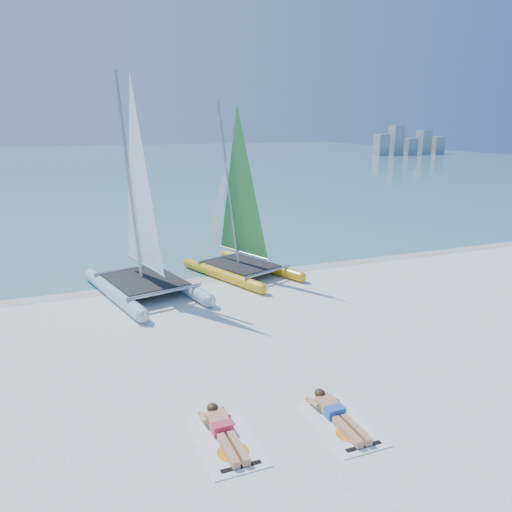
{
  "coord_description": "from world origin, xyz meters",
  "views": [
    {
      "loc": [
        -4.6,
        -11.26,
        5.43
      ],
      "look_at": [
        0.4,
        1.2,
        1.83
      ],
      "focal_mm": 35.0,
      "sensor_mm": 36.0,
      "label": 1
    }
  ],
  "objects": [
    {
      "name": "ground",
      "position": [
        0.0,
        0.0,
        0.0
      ],
      "size": [
        140.0,
        140.0,
        0.0
      ],
      "primitive_type": "plane",
      "color": "white",
      "rests_on": "ground"
    },
    {
      "name": "sea",
      "position": [
        0.0,
        63.0,
        0.01
      ],
      "size": [
        140.0,
        115.0,
        0.01
      ],
      "primitive_type": "cube",
      "color": "#679DAC",
      "rests_on": "ground"
    },
    {
      "name": "wet_sand_strip",
      "position": [
        0.0,
        5.5,
        0.0
      ],
      "size": [
        140.0,
        1.4,
        0.01
      ],
      "primitive_type": "cube",
      "color": "silver",
      "rests_on": "ground"
    },
    {
      "name": "distant_skyline",
      "position": [
        53.71,
        62.0,
        1.94
      ],
      "size": [
        14.0,
        2.0,
        5.0
      ],
      "color": "#A4AAB4",
      "rests_on": "ground"
    },
    {
      "name": "catamaran_blue",
      "position": [
        -2.2,
        4.69,
        2.18
      ],
      "size": [
        3.68,
        5.78,
        7.3
      ],
      "rotation": [
        0.0,
        0.0,
        0.22
      ],
      "color": "silver",
      "rests_on": "ground"
    },
    {
      "name": "catamaran_yellow",
      "position": [
        1.33,
        5.73,
        2.02
      ],
      "size": [
        3.76,
        5.19,
        6.42
      ],
      "rotation": [
        0.0,
        0.0,
        0.36
      ],
      "color": "yellow",
      "rests_on": "ground"
    },
    {
      "name": "towel_a",
      "position": [
        -2.24,
        -3.98,
        0.01
      ],
      "size": [
        1.0,
        1.85,
        0.02
      ],
      "primitive_type": "cube",
      "color": "white",
      "rests_on": "ground"
    },
    {
      "name": "sunbather_a",
      "position": [
        -2.24,
        -3.78,
        0.12
      ],
      "size": [
        0.37,
        1.73,
        0.26
      ],
      "color": "tan",
      "rests_on": "towel_a"
    },
    {
      "name": "towel_b",
      "position": [
        -0.09,
        -4.27,
        0.01
      ],
      "size": [
        1.0,
        1.85,
        0.02
      ],
      "primitive_type": "cube",
      "color": "white",
      "rests_on": "ground"
    },
    {
      "name": "sunbather_b",
      "position": [
        -0.09,
        -4.08,
        0.12
      ],
      "size": [
        0.37,
        1.73,
        0.26
      ],
      "color": "tan",
      "rests_on": "towel_b"
    }
  ]
}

